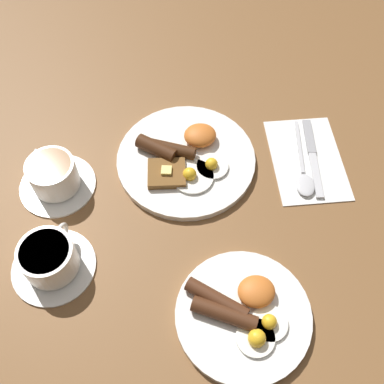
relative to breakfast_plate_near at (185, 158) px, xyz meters
name	(u,v)px	position (x,y,z in m)	size (l,w,h in m)	color
ground_plane	(186,162)	(0.00, 0.00, -0.01)	(3.00, 3.00, 0.00)	brown
breakfast_plate_near	(185,158)	(0.00, 0.00, 0.00)	(0.28, 0.28, 0.05)	white
breakfast_plate_far	(243,313)	(-0.05, 0.33, 0.00)	(0.23, 0.23, 0.04)	white
teacup_near	(54,177)	(0.26, 0.02, 0.02)	(0.15, 0.15, 0.07)	white
teacup_far	(50,260)	(0.26, 0.20, 0.02)	(0.15, 0.15, 0.07)	white
napkin	(307,159)	(-0.25, 0.03, -0.01)	(0.14, 0.22, 0.01)	white
knife	(312,152)	(-0.26, 0.02, -0.01)	(0.04, 0.20, 0.01)	silver
spoon	(304,178)	(-0.23, 0.08, 0.00)	(0.05, 0.19, 0.01)	silver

